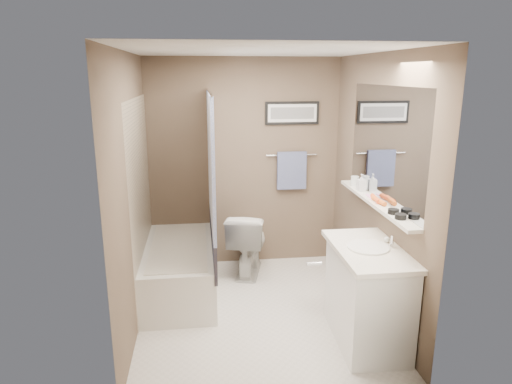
{
  "coord_description": "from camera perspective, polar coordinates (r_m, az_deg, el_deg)",
  "views": [
    {
      "loc": [
        -0.51,
        -3.91,
        2.22
      ],
      "look_at": [
        0.0,
        0.15,
        1.15
      ],
      "focal_mm": 32.0,
      "sensor_mm": 36.0,
      "label": 1
    }
  ],
  "objects": [
    {
      "name": "ground",
      "position": [
        4.53,
        0.24,
        -14.72
      ],
      "size": [
        2.5,
        2.5,
        0.0
      ],
      "primitive_type": "plane",
      "color": "silver",
      "rests_on": "ground"
    },
    {
      "name": "ceiling",
      "position": [
        3.95,
        0.28,
        16.97
      ],
      "size": [
        2.2,
        2.5,
        0.04
      ],
      "primitive_type": "cube",
      "color": "white",
      "rests_on": "wall_back"
    },
    {
      "name": "wall_back",
      "position": [
        5.27,
        -1.46,
        3.48
      ],
      "size": [
        2.2,
        0.04,
        2.4
      ],
      "primitive_type": "cube",
      "color": "brown",
      "rests_on": "ground"
    },
    {
      "name": "wall_front",
      "position": [
        2.91,
        3.39,
        -5.87
      ],
      "size": [
        2.2,
        0.04,
        2.4
      ],
      "primitive_type": "cube",
      "color": "brown",
      "rests_on": "ground"
    },
    {
      "name": "wall_left",
      "position": [
        4.08,
        -14.94,
        -0.33
      ],
      "size": [
        0.04,
        2.5,
        2.4
      ],
      "primitive_type": "cube",
      "color": "brown",
      "rests_on": "ground"
    },
    {
      "name": "wall_right",
      "position": [
        4.34,
        14.54,
        0.59
      ],
      "size": [
        0.04,
        2.5,
        2.4
      ],
      "primitive_type": "cube",
      "color": "brown",
      "rests_on": "ground"
    },
    {
      "name": "tile_surround",
      "position": [
        4.62,
        -14.14,
        -1.14
      ],
      "size": [
        0.02,
        1.55,
        2.0
      ],
      "primitive_type": "cube",
      "color": "tan",
      "rests_on": "wall_left"
    },
    {
      "name": "curtain_rod",
      "position": [
        4.42,
        -5.86,
        12.37
      ],
      "size": [
        0.02,
        1.55,
        0.02
      ],
      "primitive_type": "cylinder",
      "rotation": [
        1.57,
        0.0,
        0.0
      ],
      "color": "silver",
      "rests_on": "wall_left"
    },
    {
      "name": "curtain_upper",
      "position": [
        4.49,
        -5.64,
        4.05
      ],
      "size": [
        0.03,
        1.45,
        1.28
      ],
      "primitive_type": "cube",
      "color": "white",
      "rests_on": "curtain_rod"
    },
    {
      "name": "curtain_lower",
      "position": [
        4.71,
        -5.39,
        -5.8
      ],
      "size": [
        0.03,
        1.45,
        0.36
      ],
      "primitive_type": "cube",
      "color": "#22263F",
      "rests_on": "curtain_rod"
    },
    {
      "name": "mirror",
      "position": [
        4.13,
        15.79,
        5.75
      ],
      "size": [
        0.02,
        1.6,
        1.0
      ],
      "primitive_type": "cube",
      "color": "silver",
      "rests_on": "wall_right"
    },
    {
      "name": "shelf",
      "position": [
        4.22,
        14.62,
        -1.24
      ],
      "size": [
        0.12,
        1.6,
        0.03
      ],
      "primitive_type": "cube",
      "color": "silver",
      "rests_on": "wall_right"
    },
    {
      "name": "towel_bar",
      "position": [
        5.32,
        4.48,
        4.64
      ],
      "size": [
        0.6,
        0.02,
        0.02
      ],
      "primitive_type": "cylinder",
      "rotation": [
        0.0,
        1.57,
        0.0
      ],
      "color": "silver",
      "rests_on": "wall_back"
    },
    {
      "name": "towel",
      "position": [
        5.33,
        4.48,
        2.69
      ],
      "size": [
        0.34,
        0.05,
        0.44
      ],
      "primitive_type": "cube",
      "color": "#7C88B4",
      "rests_on": "towel_bar"
    },
    {
      "name": "art_frame",
      "position": [
        5.27,
        4.54,
        9.81
      ],
      "size": [
        0.62,
        0.02,
        0.26
      ],
      "primitive_type": "cube",
      "color": "black",
      "rests_on": "wall_back"
    },
    {
      "name": "art_mat",
      "position": [
        5.26,
        4.57,
        9.8
      ],
      "size": [
        0.56,
        0.0,
        0.2
      ],
      "primitive_type": "cube",
      "color": "white",
      "rests_on": "art_frame"
    },
    {
      "name": "art_image",
      "position": [
        5.25,
        4.58,
        9.8
      ],
      "size": [
        0.5,
        0.0,
        0.13
      ],
      "primitive_type": "cube",
      "color": "#595959",
      "rests_on": "art_mat"
    },
    {
      "name": "door",
      "position": [
        3.12,
        13.47,
        -8.8
      ],
      "size": [
        0.8,
        0.02,
        2.0
      ],
      "primitive_type": "cube",
      "color": "silver",
      "rests_on": "wall_front"
    },
    {
      "name": "door_handle",
      "position": [
        3.07,
        7.28,
        -8.89
      ],
      "size": [
        0.1,
        0.02,
        0.02
      ],
      "primitive_type": "cylinder",
      "rotation": [
        0.0,
        1.57,
        0.0
      ],
      "color": "silver",
      "rests_on": "door"
    },
    {
      "name": "bathtub",
      "position": [
        4.87,
        -9.49,
        -9.45
      ],
      "size": [
        0.71,
        1.51,
        0.5
      ],
      "primitive_type": "cube",
      "rotation": [
        0.0,
        0.0,
        0.01
      ],
      "color": "white",
      "rests_on": "ground"
    },
    {
      "name": "tub_rim",
      "position": [
        4.77,
        -9.62,
        -6.71
      ],
      "size": [
        0.56,
        1.36,
        0.02
      ],
      "primitive_type": "cube",
      "color": "beige",
      "rests_on": "bathtub"
    },
    {
      "name": "toilet",
      "position": [
        5.19,
        -1.04,
        -6.29
      ],
      "size": [
        0.57,
        0.8,
        0.73
      ],
      "primitive_type": "imported",
      "rotation": [
        0.0,
        0.0,
        2.89
      ],
      "color": "silver",
      "rests_on": "ground"
    },
    {
      "name": "vanity",
      "position": [
        4.03,
        13.73,
        -12.63
      ],
      "size": [
        0.53,
        0.92,
        0.8
      ],
      "primitive_type": "cube",
      "rotation": [
        0.0,
        0.0,
        -0.03
      ],
      "color": "white",
      "rests_on": "ground"
    },
    {
      "name": "countertop",
      "position": [
        3.86,
        13.96,
        -7.08
      ],
      "size": [
        0.54,
        0.96,
        0.04
      ],
      "primitive_type": "cube",
      "color": "white",
      "rests_on": "vanity"
    },
    {
      "name": "sink_basin",
      "position": [
        3.85,
        13.85,
        -6.71
      ],
      "size": [
        0.34,
        0.34,
        0.01
      ],
      "primitive_type": "cylinder",
      "color": "white",
      "rests_on": "countertop"
    },
    {
      "name": "faucet_spout",
      "position": [
        3.91,
        16.64,
        -5.91
      ],
      "size": [
        0.02,
        0.02,
        0.1
      ],
      "primitive_type": "cylinder",
      "color": "silver",
      "rests_on": "countertop"
    },
    {
      "name": "faucet_knob",
      "position": [
        4.0,
        16.06,
        -5.69
      ],
      "size": [
        0.05,
        0.05,
        0.05
      ],
      "primitive_type": "sphere",
      "color": "white",
      "rests_on": "countertop"
    },
    {
      "name": "candle_bowl_near",
      "position": [
        3.74,
        17.63,
        -2.94
      ],
      "size": [
        0.09,
        0.09,
        0.04
      ],
      "primitive_type": "cylinder",
      "color": "black",
      "rests_on": "shelf"
    },
    {
      "name": "candle_bowl_far",
      "position": [
        3.86,
        16.8,
        -2.34
      ],
      "size": [
        0.09,
        0.09,
        0.04
      ],
      "primitive_type": "cylinder",
      "color": "black",
      "rests_on": "shelf"
    },
    {
      "name": "hair_brush_front",
      "position": [
        4.13,
        15.1,
        -1.08
      ],
      "size": [
        0.06,
        0.22,
        0.04
      ],
      "primitive_type": "cylinder",
      "rotation": [
        1.57,
        0.0,
        0.1
      ],
      "color": "orange",
      "rests_on": "shelf"
    },
    {
      "name": "hair_brush_back",
      "position": [
        4.2,
        14.71,
        -0.8
      ],
      "size": [
        0.06,
        0.22,
        0.04
      ],
      "primitive_type": "cylinder",
      "rotation": [
        1.57,
        0.0,
        -0.11
      ],
      "color": "#EF5521",
      "rests_on": "shelf"
    },
    {
      "name": "pink_comb",
      "position": [
        4.33,
        14.0,
        -0.53
      ],
      "size": [
        0.04,
        0.16,
        0.01
      ],
      "primitive_type": "cube",
      "rotation": [
        0.0,
        0.0,
        -0.06
      ],
      "color": "#FE9BD0",
      "rests_on": "shelf"
    },
    {
      "name": "glass_jar",
      "position": [
        4.7,
        12.24,
        1.34
      ],
      "size": [
        0.08,
        0.08,
        0.1
      ],
      "primitive_type": "cylinder",
      "color": "silver",
      "rests_on": "shelf"
    },
    {
      "name": "soap_bottle",
      "position": [
        4.52,
        13.06,
        1.17
      ],
      "size": [
        0.08,
        0.08,
        0.16
      ],
      "primitive_type": "imported",
      "rotation": [
        0.0,
        0.0,
        0.12
      ],
      "color": "#999999",
      "rests_on": "shelf"
    }
  ]
}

